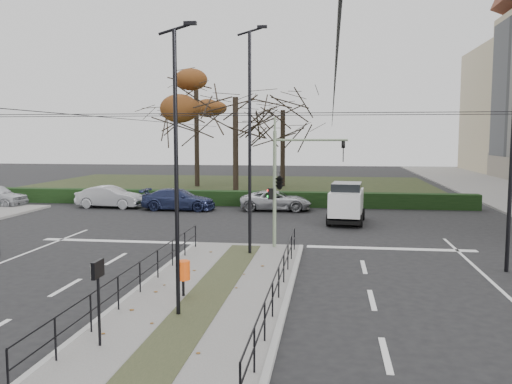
% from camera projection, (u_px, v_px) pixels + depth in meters
% --- Properties ---
extents(ground, '(140.00, 140.00, 0.00)m').
position_uv_depth(ground, '(226.00, 276.00, 18.25)').
color(ground, black).
rests_on(ground, ground).
extents(median_island, '(4.40, 15.00, 0.14)m').
position_uv_depth(median_island, '(209.00, 296.00, 15.78)').
color(median_island, slate).
rests_on(median_island, ground).
extents(park, '(38.00, 26.00, 0.10)m').
position_uv_depth(park, '(228.00, 186.00, 50.60)').
color(park, '#242F17').
rests_on(park, ground).
extents(hedge, '(38.00, 1.00, 1.00)m').
position_uv_depth(hedge, '(192.00, 198.00, 37.35)').
color(hedge, black).
rests_on(hedge, ground).
extents(median_railing, '(4.14, 13.24, 0.92)m').
position_uv_depth(median_railing, '(208.00, 266.00, 15.59)').
color(median_railing, black).
rests_on(median_railing, median_island).
extents(catenary, '(20.00, 34.00, 6.00)m').
position_uv_depth(catenary, '(234.00, 172.00, 19.50)').
color(catenary, black).
rests_on(catenary, ground).
extents(traffic_light, '(3.26, 1.87, 4.79)m').
position_uv_depth(traffic_light, '(281.00, 180.00, 22.19)').
color(traffic_light, gray).
rests_on(traffic_light, median_island).
extents(litter_bin, '(0.40, 0.40, 1.02)m').
position_uv_depth(litter_bin, '(183.00, 271.00, 15.50)').
color(litter_bin, black).
rests_on(litter_bin, median_island).
extents(info_panel, '(0.11, 0.50, 1.90)m').
position_uv_depth(info_panel, '(98.00, 279.00, 11.72)').
color(info_panel, black).
rests_on(info_panel, median_island).
extents(streetlamp_median_near, '(0.61, 0.13, 7.34)m').
position_uv_depth(streetlamp_median_near, '(177.00, 170.00, 13.54)').
color(streetlamp_median_near, black).
rests_on(streetlamp_median_near, median_island).
extents(streetlamp_median_far, '(0.73, 0.15, 8.71)m').
position_uv_depth(streetlamp_median_far, '(250.00, 140.00, 20.75)').
color(streetlamp_median_far, black).
rests_on(streetlamp_median_far, median_island).
extents(parked_car_second, '(4.43, 1.78, 1.43)m').
position_uv_depth(parked_car_second, '(110.00, 197.00, 35.81)').
color(parked_car_second, '#AEB0B6').
rests_on(parked_car_second, ground).
extents(parked_car_third, '(4.73, 1.93, 1.37)m').
position_uv_depth(parked_car_third, '(179.00, 199.00, 34.68)').
color(parked_car_third, '#21294F').
rests_on(parked_car_third, ground).
extents(parked_car_fourth, '(4.63, 2.30, 1.26)m').
position_uv_depth(parked_car_fourth, '(276.00, 200.00, 34.53)').
color(parked_car_fourth, '#AEB0B6').
rests_on(parked_car_fourth, ground).
extents(white_van, '(2.18, 4.14, 2.20)m').
position_uv_depth(white_van, '(347.00, 202.00, 29.45)').
color(white_van, silver).
rests_on(white_van, ground).
extents(rust_tree, '(10.45, 10.45, 11.61)m').
position_uv_depth(rust_tree, '(196.00, 90.00, 49.42)').
color(rust_tree, black).
rests_on(rust_tree, park).
extents(bare_tree_center, '(7.36, 7.36, 9.33)m').
position_uv_depth(bare_tree_center, '(283.00, 116.00, 49.79)').
color(bare_tree_center, black).
rests_on(bare_tree_center, park).
extents(bare_tree_near, '(7.35, 7.35, 10.16)m').
position_uv_depth(bare_tree_near, '(235.00, 104.00, 42.04)').
color(bare_tree_near, black).
rests_on(bare_tree_near, park).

